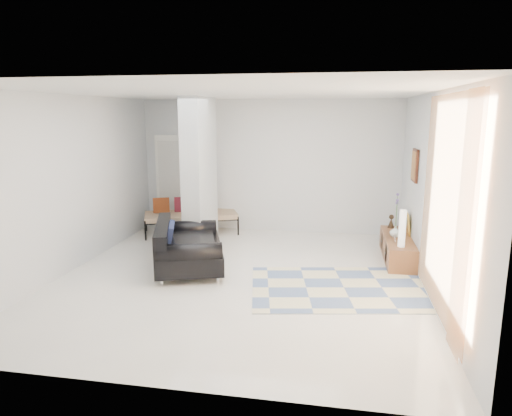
# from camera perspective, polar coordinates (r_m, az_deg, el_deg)

# --- Properties ---
(floor) EXTENTS (6.00, 6.00, 0.00)m
(floor) POSITION_cam_1_polar(r_m,az_deg,el_deg) (7.19, -2.08, -8.63)
(floor) COLOR white
(floor) RESTS_ON ground
(ceiling) EXTENTS (6.00, 6.00, 0.00)m
(ceiling) POSITION_cam_1_polar(r_m,az_deg,el_deg) (6.75, -2.26, 14.27)
(ceiling) COLOR white
(ceiling) RESTS_ON wall_back
(wall_back) EXTENTS (6.00, 0.00, 6.00)m
(wall_back) POSITION_cam_1_polar(r_m,az_deg,el_deg) (9.76, 1.61, 5.24)
(wall_back) COLOR silver
(wall_back) RESTS_ON ground
(wall_front) EXTENTS (6.00, 0.00, 6.00)m
(wall_front) POSITION_cam_1_polar(r_m,az_deg,el_deg) (4.02, -11.35, -4.38)
(wall_front) COLOR silver
(wall_front) RESTS_ON ground
(wall_left) EXTENTS (0.00, 6.00, 6.00)m
(wall_left) POSITION_cam_1_polar(r_m,az_deg,el_deg) (7.89, -22.11, 2.84)
(wall_left) COLOR silver
(wall_left) RESTS_ON ground
(wall_right) EXTENTS (0.00, 6.00, 6.00)m
(wall_right) POSITION_cam_1_polar(r_m,az_deg,el_deg) (6.80, 21.10, 1.63)
(wall_right) COLOR silver
(wall_right) RESTS_ON ground
(partition_column) EXTENTS (0.35, 1.20, 2.80)m
(partition_column) POSITION_cam_1_polar(r_m,az_deg,el_deg) (8.64, -7.05, 4.32)
(partition_column) COLOR #B1B6B8
(partition_column) RESTS_ON floor
(hallway_door) EXTENTS (0.85, 0.06, 2.04)m
(hallway_door) POSITION_cam_1_polar(r_m,az_deg,el_deg) (10.29, -10.10, 3.27)
(hallway_door) COLOR white
(hallway_door) RESTS_ON floor
(curtain) EXTENTS (0.00, 2.55, 2.55)m
(curtain) POSITION_cam_1_polar(r_m,az_deg,el_deg) (5.67, 22.46, 0.16)
(curtain) COLOR #F89241
(curtain) RESTS_ON wall_right
(wall_art) EXTENTS (0.04, 0.45, 0.55)m
(wall_art) POSITION_cam_1_polar(r_m,az_deg,el_deg) (8.10, 19.26, 5.05)
(wall_art) COLOR #3E1B11
(wall_art) RESTS_ON wall_right
(media_console) EXTENTS (0.45, 1.68, 0.80)m
(media_console) POSITION_cam_1_polar(r_m,az_deg,el_deg) (8.35, 17.23, -4.77)
(media_console) COLOR brown
(media_console) RESTS_ON floor
(loveseat) EXTENTS (1.52, 1.98, 0.76)m
(loveseat) POSITION_cam_1_polar(r_m,az_deg,el_deg) (7.60, -8.87, -4.87)
(loveseat) COLOR silver
(loveseat) RESTS_ON floor
(daybed) EXTENTS (2.08, 1.49, 0.77)m
(daybed) POSITION_cam_1_polar(r_m,az_deg,el_deg) (9.77, -8.29, -0.74)
(daybed) COLOR black
(daybed) RESTS_ON floor
(area_rug) EXTENTS (2.94, 2.22, 0.01)m
(area_rug) POSITION_cam_1_polar(r_m,az_deg,el_deg) (6.87, 10.93, -9.77)
(area_rug) COLOR beige
(area_rug) RESTS_ON floor
(cylinder_lamp) EXTENTS (0.11, 0.11, 0.60)m
(cylinder_lamp) POSITION_cam_1_polar(r_m,az_deg,el_deg) (7.66, 17.82, -2.44)
(cylinder_lamp) COLOR white
(cylinder_lamp) RESTS_ON media_console
(bronze_figurine) EXTENTS (0.14, 0.14, 0.25)m
(bronze_figurine) POSITION_cam_1_polar(r_m,az_deg,el_deg) (8.89, 16.54, -1.61)
(bronze_figurine) COLOR #2E2014
(bronze_figurine) RESTS_ON media_console
(vase) EXTENTS (0.21, 0.21, 0.19)m
(vase) POSITION_cam_1_polar(r_m,az_deg,el_deg) (8.26, 17.02, -2.84)
(vase) COLOR white
(vase) RESTS_ON media_console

